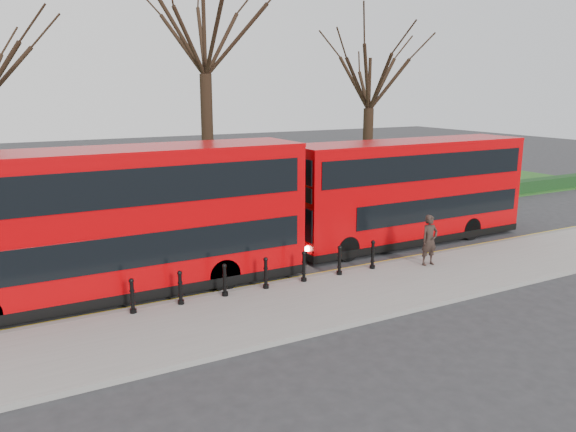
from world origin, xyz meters
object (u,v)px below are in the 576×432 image
bollard_row (266,274)px  pedestrian (430,240)px  bus_rear (408,192)px  bus_lead (123,223)px

bollard_row → pedestrian: (6.39, -0.65, 0.44)m
bus_rear → pedestrian: (-1.77, -3.33, -1.11)m
bus_lead → bollard_row: bearing=-27.4°
bus_rear → pedestrian: 3.93m
bollard_row → bus_lead: bus_lead is taller
bus_rear → pedestrian: bearing=-118.0°
pedestrian → bollard_row: bearing=176.5°
bollard_row → pedestrian: bearing=-5.8°
bus_lead → pedestrian: bus_lead is taller
bus_lead → pedestrian: (10.39, -2.72, -1.28)m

